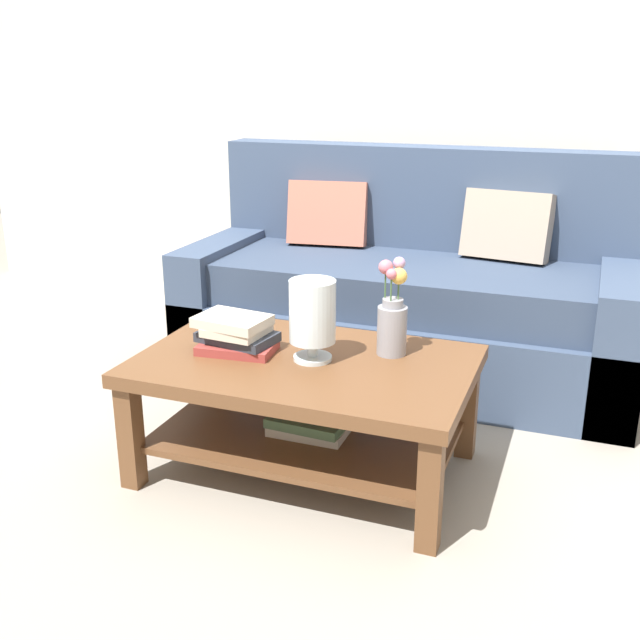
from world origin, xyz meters
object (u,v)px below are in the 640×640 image
coffee_table (306,391)px  book_stack_main (236,334)px  flower_pitcher (392,318)px  glass_hurricane_vase (313,314)px  couch (409,297)px

coffee_table → book_stack_main: bearing=-177.8°
coffee_table → flower_pitcher: size_ratio=3.35×
book_stack_main → glass_hurricane_vase: (0.29, 0.02, 0.10)m
couch → book_stack_main: 1.20m
coffee_table → glass_hurricane_vase: 0.29m
couch → coffee_table: (-0.10, -1.12, -0.05)m
couch → flower_pitcher: size_ratio=6.00×
coffee_table → couch: bearing=85.0°
glass_hurricane_vase → couch: bearing=86.3°
coffee_table → glass_hurricane_vase: (0.03, 0.01, 0.29)m
glass_hurricane_vase → flower_pitcher: bearing=32.5°
couch → glass_hurricane_vase: couch is taller
couch → flower_pitcher: (0.17, -0.96, 0.21)m
couch → coffee_table: bearing=-95.0°
couch → coffee_table: size_ratio=1.79×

